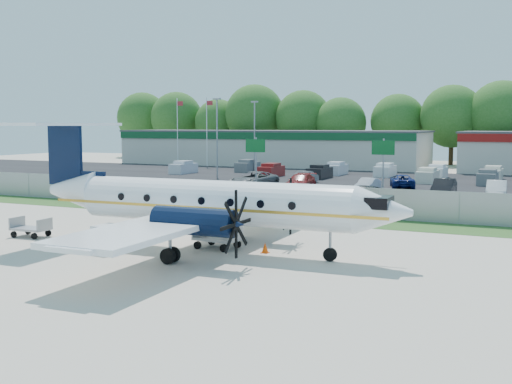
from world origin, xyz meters
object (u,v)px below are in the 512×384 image
at_px(aircraft, 207,202).
at_px(baggage_cart_far, 217,238).
at_px(baggage_cart_near, 31,228).
at_px(pushback_tug, 102,238).

height_order(aircraft, baggage_cart_far, aircraft).
bearing_deg(baggage_cart_near, baggage_cart_far, 7.54).
bearing_deg(aircraft, pushback_tug, -154.10).
bearing_deg(aircraft, baggage_cart_near, -175.68).
distance_m(baggage_cart_near, baggage_cart_far, 10.85).
xyz_separation_m(pushback_tug, baggage_cart_near, (-5.97, 1.42, -0.13)).
xyz_separation_m(baggage_cart_near, baggage_cart_far, (10.76, 1.42, 0.05)).
bearing_deg(pushback_tug, aircraft, 25.90).
distance_m(aircraft, baggage_cart_near, 10.73).
height_order(pushback_tug, baggage_cart_far, pushback_tug).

